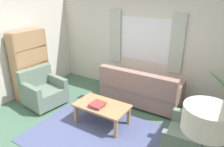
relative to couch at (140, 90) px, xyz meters
name	(u,v)px	position (x,y,z in m)	size (l,w,h in m)	color
ground_plane	(95,135)	(-0.23, -1.56, -0.37)	(6.24, 6.24, 0.00)	#476B56
wall_back	(145,45)	(-0.23, 0.70, 0.93)	(5.32, 0.12, 2.60)	silver
wall_left	(1,51)	(-2.89, -1.56, 0.93)	(0.12, 4.40, 2.60)	silver
window_with_curtains	(144,40)	(-0.23, 0.62, 1.08)	(1.98, 0.07, 1.40)	white
area_rug	(95,134)	(-0.23, -1.56, -0.36)	(2.44, 1.95, 0.01)	#4C5684
couch	(140,90)	(0.00, 0.00, 0.00)	(1.90, 0.82, 0.92)	gray
armchair_left	(43,91)	(-2.01, -1.23, -0.01)	(0.93, 0.94, 0.88)	slate
armchair_right	(195,141)	(1.53, -1.20, -0.01)	(0.87, 0.89, 0.88)	slate
coffee_table	(102,107)	(-0.33, -1.16, 0.01)	(1.10, 0.64, 0.44)	#A87F56
book_stack_on_table	(97,104)	(-0.37, -1.25, 0.11)	(0.29, 0.33, 0.07)	#7F478C
bookshelf	(31,63)	(-2.58, -1.03, 0.53)	(0.30, 0.94, 1.72)	#A87F56
standing_lamp	(205,128)	(1.72, -2.47, 1.11)	(0.43, 0.43, 1.69)	#4C4C51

